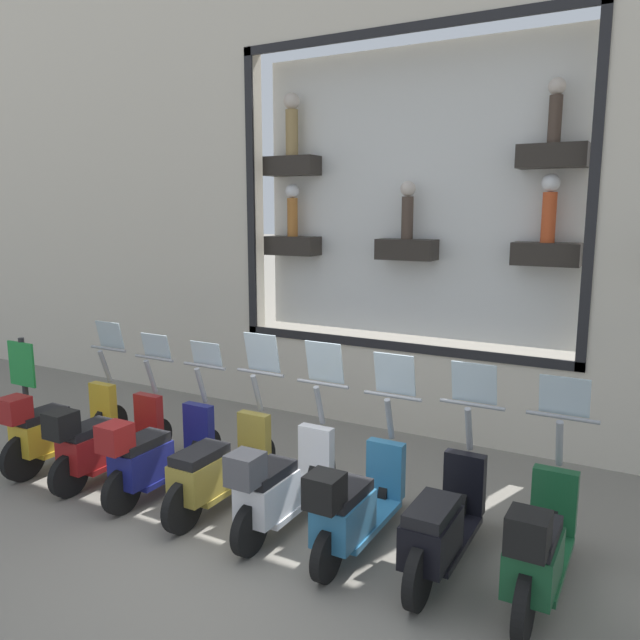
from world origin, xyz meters
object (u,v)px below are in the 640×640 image
scooter_navy_5 (156,454)px  shop_sign_post (25,393)px  scooter_white_3 (280,484)px  scooter_teal_2 (354,504)px  scooter_olive_4 (219,468)px  scooter_black_1 (442,524)px  scooter_red_6 (104,441)px  scooter_green_0 (539,546)px  scooter_yellow_7 (58,427)px

scooter_navy_5 → shop_sign_post: 2.24m
scooter_white_3 → scooter_teal_2: bearing=-90.4°
scooter_white_3 → shop_sign_post: size_ratio=1.20×
scooter_olive_4 → scooter_navy_5: 0.79m
scooter_navy_5 → scooter_black_1: bearing=-88.7°
scooter_navy_5 → shop_sign_post: bearing=88.4°
scooter_black_1 → scooter_red_6: bearing=91.0°
scooter_teal_2 → scooter_olive_4: size_ratio=0.99×
scooter_green_0 → scooter_olive_4: scooter_olive_4 is taller
scooter_olive_4 → shop_sign_post: size_ratio=1.21×
scooter_yellow_7 → shop_sign_post: scooter_yellow_7 is taller
scooter_teal_2 → scooter_white_3: 0.79m
scooter_teal_2 → scooter_black_1: bearing=-84.9°
scooter_white_3 → scooter_black_1: bearing=-87.6°
scooter_black_1 → scooter_olive_4: (0.00, 2.37, 0.00)m
scooter_black_1 → scooter_white_3: 1.58m
scooter_white_3 → scooter_yellow_7: size_ratio=0.99×
shop_sign_post → scooter_yellow_7: bearing=-94.3°
scooter_white_3 → scooter_olive_4: size_ratio=1.00×
scooter_teal_2 → shop_sign_post: 4.59m
scooter_teal_2 → scooter_yellow_7: 3.94m
scooter_red_6 → scooter_black_1: bearing=-89.0°
scooter_red_6 → shop_sign_post: size_ratio=1.20×
scooter_red_6 → scooter_yellow_7: scooter_yellow_7 is taller
scooter_red_6 → scooter_teal_2: bearing=-90.0°
scooter_red_6 → scooter_navy_5: bearing=-90.0°
scooter_black_1 → scooter_yellow_7: (-0.06, 4.73, 0.04)m
scooter_green_0 → scooter_olive_4: (0.06, 3.16, -0.05)m
scooter_navy_5 → scooter_red_6: 0.79m
scooter_black_1 → scooter_red_6: 3.94m
scooter_green_0 → scooter_red_6: size_ratio=1.01×
scooter_olive_4 → scooter_navy_5: scooter_olive_4 is taller
scooter_red_6 → scooter_yellow_7: (0.01, 0.79, 0.02)m
scooter_yellow_7 → shop_sign_post: size_ratio=1.21×
scooter_white_3 → scooter_yellow_7: bearing=89.9°
scooter_green_0 → scooter_white_3: size_ratio=1.01×
scooter_red_6 → scooter_yellow_7: 0.79m
scooter_olive_4 → scooter_red_6: bearing=92.6°
scooter_green_0 → scooter_white_3: (-0.01, 2.37, -0.02)m
scooter_black_1 → scooter_teal_2: size_ratio=1.01×
scooter_olive_4 → shop_sign_post: 3.02m
scooter_green_0 → shop_sign_post: bearing=89.6°
scooter_green_0 → shop_sign_post: size_ratio=1.21×
scooter_green_0 → scooter_red_6: 4.73m
scooter_black_1 → shop_sign_post: (-0.01, 5.37, 0.36)m
scooter_black_1 → scooter_teal_2: bearing=95.1°
scooter_white_3 → scooter_navy_5: size_ratio=1.00×
scooter_black_1 → scooter_navy_5: scooter_black_1 is taller
scooter_navy_5 → scooter_yellow_7: bearing=89.5°
scooter_yellow_7 → shop_sign_post: (0.05, 0.63, 0.31)m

